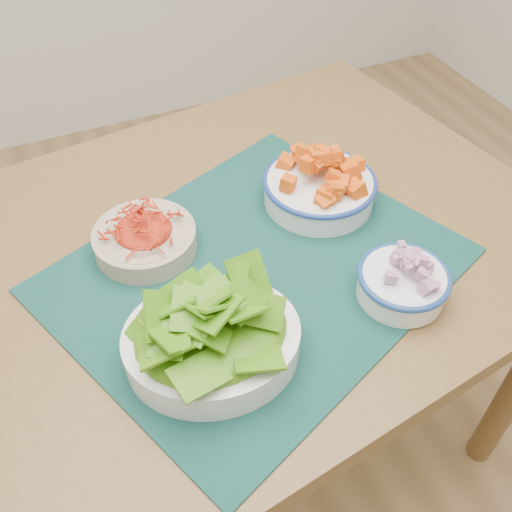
{
  "coord_description": "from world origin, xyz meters",
  "views": [
    {
      "loc": [
        -0.31,
        -0.33,
        1.44
      ],
      "look_at": [
        -0.05,
        0.26,
        0.78
      ],
      "focal_mm": 40.0,
      "sensor_mm": 36.0,
      "label": 1
    }
  ],
  "objects_px": {
    "carrot_bowl": "(144,235)",
    "squash_bowl": "(320,181)",
    "table": "(208,287)",
    "lettuce_bowl": "(211,331)",
    "onion_bowl": "(403,279)",
    "placemat": "(256,270)"
  },
  "relations": [
    {
      "from": "carrot_bowl",
      "to": "lettuce_bowl",
      "type": "height_order",
      "value": "lettuce_bowl"
    },
    {
      "from": "table",
      "to": "squash_bowl",
      "type": "height_order",
      "value": "squash_bowl"
    },
    {
      "from": "placemat",
      "to": "carrot_bowl",
      "type": "bearing_deg",
      "value": 119.53
    },
    {
      "from": "carrot_bowl",
      "to": "squash_bowl",
      "type": "distance_m",
      "value": 0.33
    },
    {
      "from": "placemat",
      "to": "onion_bowl",
      "type": "distance_m",
      "value": 0.24
    },
    {
      "from": "table",
      "to": "placemat",
      "type": "height_order",
      "value": "placemat"
    },
    {
      "from": "lettuce_bowl",
      "to": "onion_bowl",
      "type": "distance_m",
      "value": 0.31
    },
    {
      "from": "table",
      "to": "carrot_bowl",
      "type": "height_order",
      "value": "carrot_bowl"
    },
    {
      "from": "placemat",
      "to": "squash_bowl",
      "type": "distance_m",
      "value": 0.21
    },
    {
      "from": "carrot_bowl",
      "to": "placemat",
      "type": "bearing_deg",
      "value": -38.28
    },
    {
      "from": "squash_bowl",
      "to": "table",
      "type": "bearing_deg",
      "value": -171.78
    },
    {
      "from": "table",
      "to": "squash_bowl",
      "type": "relative_size",
      "value": 5.13
    },
    {
      "from": "lettuce_bowl",
      "to": "onion_bowl",
      "type": "xyz_separation_m",
      "value": [
        0.31,
        -0.01,
        -0.02
      ]
    },
    {
      "from": "table",
      "to": "lettuce_bowl",
      "type": "relative_size",
      "value": 4.75
    },
    {
      "from": "table",
      "to": "squash_bowl",
      "type": "distance_m",
      "value": 0.28
    },
    {
      "from": "carrot_bowl",
      "to": "table",
      "type": "bearing_deg",
      "value": -25.12
    },
    {
      "from": "placemat",
      "to": "squash_bowl",
      "type": "bearing_deg",
      "value": 10.32
    },
    {
      "from": "onion_bowl",
      "to": "squash_bowl",
      "type": "bearing_deg",
      "value": 92.05
    },
    {
      "from": "table",
      "to": "onion_bowl",
      "type": "height_order",
      "value": "onion_bowl"
    },
    {
      "from": "table",
      "to": "placemat",
      "type": "xyz_separation_m",
      "value": [
        0.06,
        -0.08,
        0.09
      ]
    },
    {
      "from": "placemat",
      "to": "table",
      "type": "bearing_deg",
      "value": 106.46
    },
    {
      "from": "table",
      "to": "onion_bowl",
      "type": "distance_m",
      "value": 0.36
    }
  ]
}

